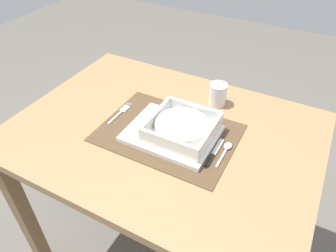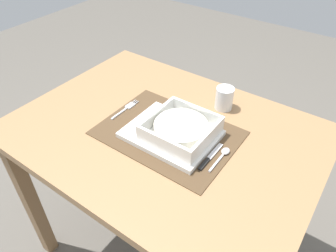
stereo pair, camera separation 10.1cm
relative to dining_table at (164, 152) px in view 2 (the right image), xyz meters
The scene contains 10 objects.
ground_plane 0.63m from the dining_table, ahead, with size 6.00×6.00×0.00m, color #59544C.
dining_table is the anchor object (origin of this frame).
placemat 0.11m from the dining_table, 19.41° to the right, with size 0.44×0.32×0.00m, color #4C3823.
serving_plate 0.12m from the dining_table, 21.59° to the right, with size 0.28×0.21×0.02m, color white.
porridge_bowl 0.16m from the dining_table, ahead, with size 0.20×0.20×0.05m.
fork 0.21m from the dining_table, behind, with size 0.02×0.14×0.00m.
spoon 0.24m from the dining_table, ahead, with size 0.02×0.11×0.01m.
butter_knife 0.22m from the dining_table, ahead, with size 0.01×0.13×0.01m.
bread_knife 0.20m from the dining_table, ahead, with size 0.01×0.13×0.01m.
drinking_glass 0.28m from the dining_table, 65.73° to the left, with size 0.06×0.06×0.08m.
Camera 2 is at (0.47, -0.64, 1.41)m, focal length 33.66 mm.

